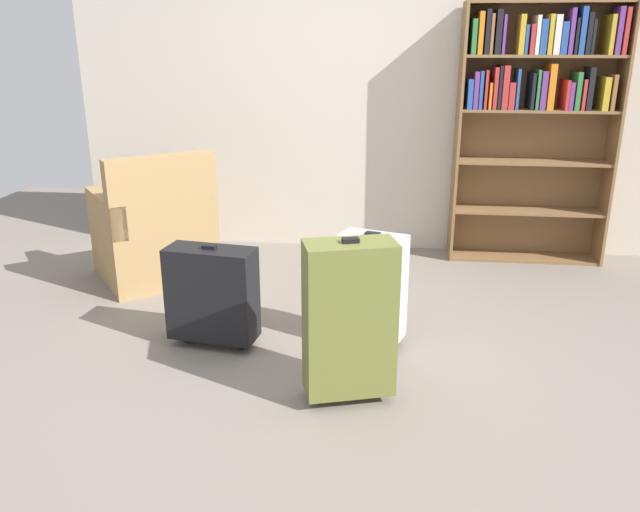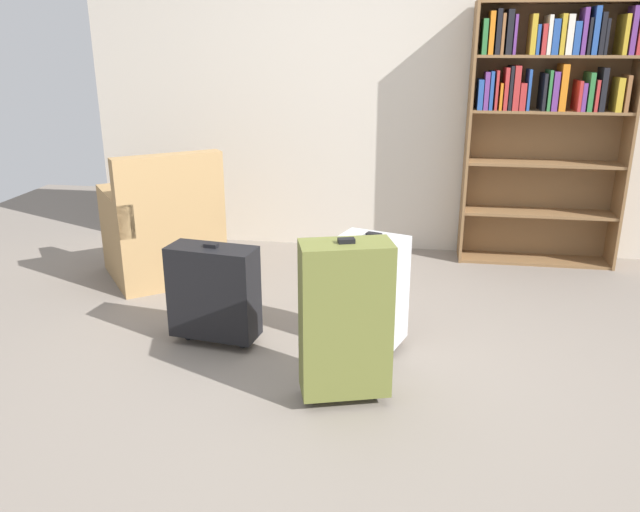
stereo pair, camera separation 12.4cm
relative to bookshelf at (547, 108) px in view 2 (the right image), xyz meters
The scene contains 8 objects.
ground_plane 2.59m from the bookshelf, 122.20° to the right, with size 7.71×7.71×0.00m, color slate.
back_wall 1.27m from the bookshelf, behind, with size 4.41×0.10×2.60m, color beige.
bookshelf is the anchor object (origin of this frame).
armchair 2.83m from the bookshelf, 163.78° to the right, with size 0.98×0.98×0.90m.
mug 2.55m from the bookshelf, 155.19° to the right, with size 0.12×0.08×0.10m.
suitcase_silver 2.10m from the bookshelf, 124.07° to the right, with size 0.39×0.31×0.64m.
suitcase_black 2.71m from the bookshelf, 138.58° to the right, with size 0.50×0.26×0.57m.
suitcase_olive 2.57m from the bookshelf, 118.19° to the right, with size 0.44×0.31×0.78m.
Camera 2 is at (0.36, -2.75, 1.58)m, focal length 35.50 mm.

